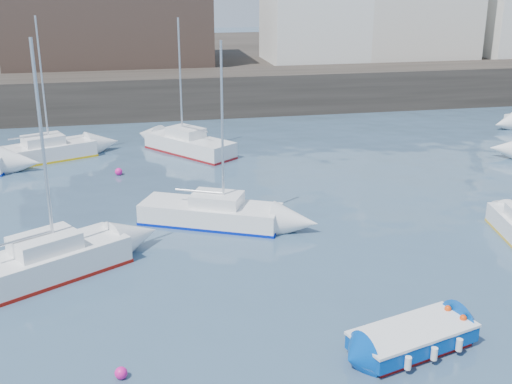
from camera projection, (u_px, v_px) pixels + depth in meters
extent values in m
cube|color=#28231E|center=(195.00, 93.00, 47.80)|extent=(90.00, 5.00, 3.00)
cube|color=#28231E|center=(175.00, 62.00, 64.50)|extent=(90.00, 32.00, 2.80)
cube|color=beige|center=(411.00, 5.00, 56.14)|extent=(10.00, 8.00, 9.00)
cube|color=white|center=(314.00, 22.00, 54.40)|extent=(8.00, 7.00, 6.50)
cube|color=#3D2D26|center=(109.00, 20.00, 52.50)|extent=(16.00, 10.00, 7.00)
cube|color=maroon|center=(412.00, 347.00, 18.15)|extent=(3.53, 2.24, 0.16)
cube|color=#003FA2|center=(413.00, 338.00, 18.05)|extent=(3.85, 2.49, 0.45)
cube|color=white|center=(413.00, 329.00, 17.96)|extent=(3.93, 2.54, 0.08)
cube|color=white|center=(413.00, 335.00, 18.02)|extent=(3.04, 1.85, 0.41)
cube|color=tan|center=(413.00, 332.00, 17.99)|extent=(0.55, 1.10, 0.06)
cylinder|color=white|center=(368.00, 332.00, 18.37)|extent=(0.18, 0.18, 0.36)
cylinder|color=white|center=(408.00, 363.00, 16.93)|extent=(0.18, 0.18, 0.36)
cylinder|color=white|center=(393.00, 324.00, 18.78)|extent=(0.18, 0.18, 0.36)
cylinder|color=white|center=(434.00, 354.00, 17.34)|extent=(0.18, 0.18, 0.36)
cylinder|color=white|center=(417.00, 317.00, 19.19)|extent=(0.18, 0.18, 0.36)
cylinder|color=white|center=(459.00, 345.00, 17.75)|extent=(0.18, 0.18, 0.36)
cube|color=white|center=(39.00, 266.00, 22.12)|extent=(6.37, 4.95, 1.02)
cube|color=#9C120A|center=(40.00, 278.00, 22.27)|extent=(6.43, 5.00, 0.14)
cube|color=white|center=(45.00, 243.00, 22.06)|extent=(2.64, 2.42, 0.57)
cylinder|color=silver|center=(43.00, 148.00, 21.18)|extent=(0.11, 0.11, 7.17)
cube|color=white|center=(210.00, 214.00, 27.05)|extent=(6.11, 4.24, 0.88)
cube|color=#0119AB|center=(211.00, 222.00, 27.17)|extent=(6.17, 4.28, 0.12)
cube|color=white|center=(217.00, 199.00, 26.76)|extent=(2.46, 2.16, 0.49)
cylinder|color=silver|center=(222.00, 126.00, 25.66)|extent=(0.10, 0.10, 6.76)
cube|color=white|center=(190.00, 145.00, 37.51)|extent=(5.07, 5.79, 0.96)
cube|color=maroon|center=(190.00, 152.00, 37.65)|extent=(5.12, 5.84, 0.13)
cube|color=white|center=(186.00, 132.00, 37.45)|extent=(2.37, 2.48, 0.53)
cylinder|color=silver|center=(180.00, 78.00, 36.62)|extent=(0.11, 0.11, 6.74)
cube|color=white|center=(39.00, 153.00, 36.03)|extent=(6.36, 4.18, 0.91)
cube|color=yellow|center=(40.00, 160.00, 36.16)|extent=(6.43, 4.22, 0.12)
cube|color=white|center=(43.00, 140.00, 35.96)|extent=(2.53, 2.18, 0.51)
cylinder|color=silver|center=(42.00, 82.00, 35.06)|extent=(0.10, 0.10, 7.00)
sphere|color=#E31688|center=(121.00, 378.00, 16.90)|extent=(0.34, 0.34, 0.34)
sphere|color=#E31688|center=(119.00, 175.00, 33.68)|extent=(0.40, 0.40, 0.40)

